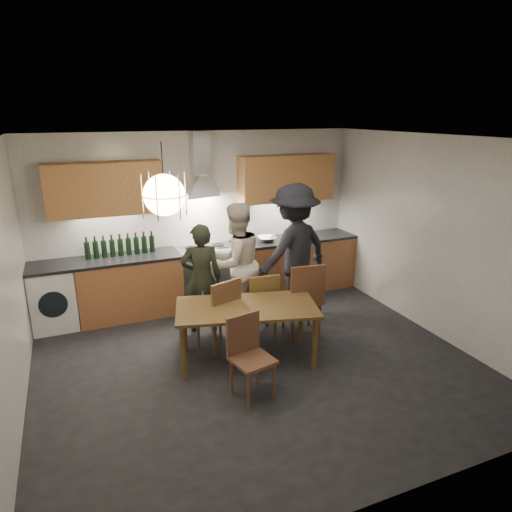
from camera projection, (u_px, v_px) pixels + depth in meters
name	position (u px, v px, depth m)	size (l,w,h in m)	color
ground	(256.00, 362.00, 5.45)	(5.00, 5.00, 0.00)	black
room_shell	(256.00, 223.00, 4.94)	(5.02, 4.52, 2.61)	white
counter_run	(209.00, 275.00, 7.04)	(5.00, 0.62, 0.90)	#BB7748
range_stove	(208.00, 276.00, 7.03)	(0.90, 0.60, 0.92)	silver
wall_fixtures	(203.00, 182.00, 6.71)	(4.30, 0.54, 1.10)	tan
pendant_lamp	(164.00, 195.00, 4.36)	(0.43, 0.43, 0.70)	black
dining_table	(247.00, 312.00, 5.36)	(1.79, 1.21, 0.69)	brown
chair_back_left	(221.00, 310.00, 5.57)	(0.55, 0.55, 0.95)	brown
chair_back_mid	(262.00, 301.00, 5.96)	(0.43, 0.43, 0.88)	brown
chair_back_right	(304.00, 295.00, 5.93)	(0.52, 0.52, 1.02)	brown
chair_front	(248.00, 350.00, 4.73)	(0.47, 0.47, 0.87)	brown
person_left	(201.00, 278.00, 6.06)	(0.55, 0.36, 1.50)	black
person_mid	(236.00, 264.00, 6.32)	(0.83, 0.65, 1.71)	beige
person_right	(294.00, 250.00, 6.55)	(1.24, 0.71, 1.92)	black
mixing_bowl	(267.00, 239.00, 7.23)	(0.31, 0.31, 0.08)	silver
stock_pot	(299.00, 233.00, 7.47)	(0.19, 0.19, 0.13)	#AFAFB3
wine_bottles	(120.00, 245.00, 6.48)	(0.97, 0.08, 0.31)	black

